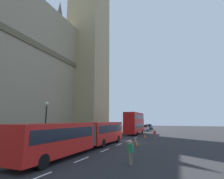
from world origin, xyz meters
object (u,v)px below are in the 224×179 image
at_px(traffic_cone_west, 137,144).
at_px(pedestrian_by_kerb, 155,134).
at_px(street_lamp, 46,121).
at_px(pedestrian_near_cones, 131,152).
at_px(sedan_lead, 145,128).
at_px(traffic_cone_middle, 136,140).
at_px(traffic_cone_east, 145,136).
at_px(articulated_bus, 85,133).
at_px(sedan_trailing, 149,127).
at_px(double_decker_bus, 134,122).

relative_size(traffic_cone_west, pedestrian_by_kerb, 0.34).
bearing_deg(street_lamp, pedestrian_near_cones, -104.14).
height_order(sedan_lead, traffic_cone_middle, sedan_lead).
bearing_deg(pedestrian_near_cones, sedan_lead, 9.05).
bearing_deg(sedan_lead, traffic_cone_east, -169.64).
bearing_deg(traffic_cone_west, articulated_bus, 138.74).
bearing_deg(sedan_lead, traffic_cone_middle, -172.41).
distance_m(sedan_lead, traffic_cone_east, 20.32).
height_order(sedan_trailing, pedestrian_by_kerb, sedan_trailing).
bearing_deg(traffic_cone_west, traffic_cone_middle, 16.23).
bearing_deg(traffic_cone_east, traffic_cone_middle, 179.25).
distance_m(traffic_cone_west, street_lamp, 11.32).
bearing_deg(double_decker_bus, pedestrian_by_kerb, -149.67).
xyz_separation_m(articulated_bus, traffic_cone_east, (15.15, -3.59, -1.46)).
bearing_deg(pedestrian_near_cones, double_decker_bus, 13.40).
xyz_separation_m(sedan_lead, sedan_trailing, (8.74, 0.21, 0.00)).
bearing_deg(double_decker_bus, sedan_lead, 0.27).
distance_m(traffic_cone_east, pedestrian_by_kerb, 3.90).
relative_size(traffic_cone_west, traffic_cone_east, 1.00).
relative_size(double_decker_bus, street_lamp, 1.83).
relative_size(sedan_lead, traffic_cone_east, 7.59).
bearing_deg(traffic_cone_west, street_lamp, 125.22).
bearing_deg(street_lamp, sedan_trailing, -5.36).
height_order(articulated_bus, double_decker_bus, double_decker_bus).
relative_size(double_decker_bus, traffic_cone_east, 16.65).
bearing_deg(articulated_bus, traffic_cone_west, -41.26).
height_order(double_decker_bus, pedestrian_by_kerb, double_decker_bus).
bearing_deg(sedan_lead, traffic_cone_west, -171.43).
xyz_separation_m(sedan_lead, traffic_cone_middle, (-26.74, -3.56, -0.63)).
distance_m(articulated_bus, traffic_cone_middle, 9.21).
relative_size(double_decker_bus, pedestrian_by_kerb, 5.71).
bearing_deg(articulated_bus, sedan_lead, 0.10).
bearing_deg(sedan_trailing, double_decker_bus, -179.28).
distance_m(sedan_trailing, street_lamp, 45.36).
relative_size(traffic_cone_west, pedestrian_near_cones, 0.34).
distance_m(articulated_bus, traffic_cone_west, 6.92).
distance_m(double_decker_bus, sedan_lead, 13.32).
bearing_deg(traffic_cone_east, sedan_trailing, 7.66).
xyz_separation_m(sedan_trailing, pedestrian_near_cones, (-47.80, -6.43, -0.00)).
bearing_deg(sedan_lead, articulated_bus, -179.90).
relative_size(sedan_lead, traffic_cone_west, 7.59).
distance_m(sedan_trailing, traffic_cone_west, 39.08).
xyz_separation_m(traffic_cone_middle, pedestrian_by_kerb, (3.61, -2.30, 0.63)).
relative_size(sedan_lead, traffic_cone_middle, 7.59).
bearing_deg(pedestrian_near_cones, traffic_cone_west, 10.66).
bearing_deg(traffic_cone_middle, traffic_cone_east, -0.75).
distance_m(sedan_lead, pedestrian_by_kerb, 23.86).
xyz_separation_m(traffic_cone_east, street_lamp, (-16.39, 8.10, 2.77)).
height_order(traffic_cone_west, pedestrian_near_cones, pedestrian_near_cones).
bearing_deg(sedan_lead, pedestrian_near_cones, -170.95).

